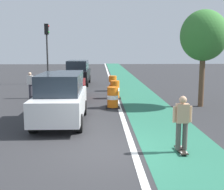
{
  "coord_description": "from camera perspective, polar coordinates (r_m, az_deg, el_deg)",
  "views": [
    {
      "loc": [
        -0.09,
        -8.55,
        3.04
      ],
      "look_at": [
        0.41,
        3.79,
        1.1
      ],
      "focal_mm": 47.63,
      "sensor_mm": 36.0,
      "label": 1
    }
  ],
  "objects": [
    {
      "name": "pedestrian_crossing",
      "position": [
        18.83,
        -15.43,
        1.97
      ],
      "size": [
        0.34,
        0.2,
        1.61
      ],
      "color": "#33333D",
      "rests_on": "ground"
    },
    {
      "name": "bike_lane_strip",
      "position": [
        20.92,
        4.56,
        0.56
      ],
      "size": [
        2.5,
        80.0,
        0.01
      ],
      "primitive_type": "cube",
      "color": "#286B51",
      "rests_on": "ground"
    },
    {
      "name": "traffic_barrel_mid",
      "position": [
        18.19,
        0.54,
        1.01
      ],
      "size": [
        0.73,
        0.73,
        1.09
      ],
      "color": "orange",
      "rests_on": "ground"
    },
    {
      "name": "traffic_barrel_front",
      "position": [
        15.26,
        0.14,
        -0.53
      ],
      "size": [
        0.73,
        0.73,
        1.09
      ],
      "color": "orange",
      "rests_on": "ground"
    },
    {
      "name": "parked_sedan_second",
      "position": [
        18.27,
        -8.1,
        1.9
      ],
      "size": [
        2.03,
        4.16,
        1.7
      ],
      "color": "maroon",
      "rests_on": "ground"
    },
    {
      "name": "traffic_barrel_back",
      "position": [
        21.41,
        0.13,
        2.21
      ],
      "size": [
        0.73,
        0.73,
        1.09
      ],
      "color": "orange",
      "rests_on": "ground"
    },
    {
      "name": "lane_divider_stripe",
      "position": [
        20.79,
        0.45,
        0.54
      ],
      "size": [
        0.2,
        80.0,
        0.01
      ],
      "primitive_type": "cube",
      "color": "silver",
      "rests_on": "ground"
    },
    {
      "name": "street_tree_sidewalk",
      "position": [
        16.19,
        17.2,
        10.76
      ],
      "size": [
        2.4,
        2.4,
        5.0
      ],
      "color": "brown",
      "rests_on": "ground"
    },
    {
      "name": "parked_suv_nearest",
      "position": [
        12.29,
        -9.79,
        -0.59
      ],
      "size": [
        1.94,
        4.61,
        2.04
      ],
      "color": "silver",
      "rests_on": "ground"
    },
    {
      "name": "ground_plane",
      "position": [
        9.07,
        -1.63,
        -10.65
      ],
      "size": [
        100.0,
        100.0,
        0.0
      ],
      "primitive_type": "plane",
      "color": "#2D2D30"
    },
    {
      "name": "traffic_light_corner",
      "position": [
        26.23,
        -12.36,
        9.73
      ],
      "size": [
        0.41,
        0.32,
        5.1
      ],
      "color": "#2D2D2D",
      "rests_on": "ground"
    },
    {
      "name": "skateboarder_on_lane",
      "position": [
        8.93,
        13.31,
        -5.11
      ],
      "size": [
        0.57,
        0.81,
        1.69
      ],
      "color": "black",
      "rests_on": "ground"
    },
    {
      "name": "parked_suv_third",
      "position": [
        25.29,
        -6.56,
        4.33
      ],
      "size": [
        2.02,
        4.65,
        2.04
      ],
      "color": "black",
      "rests_on": "ground"
    }
  ]
}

